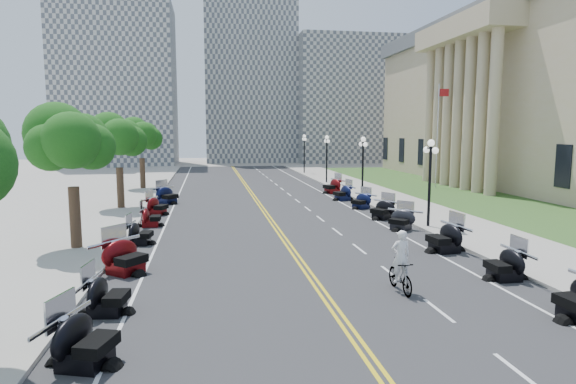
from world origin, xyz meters
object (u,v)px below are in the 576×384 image
flagpole (437,137)px  bicycle (400,276)px  civic_building (570,97)px  cyclist_rider (401,234)px

flagpole → bicycle: flagpole is taller
civic_building → cyclist_rider: size_ratio=27.58×
flagpole → bicycle: bearing=-118.6°
bicycle → cyclist_rider: bearing=0.0°
civic_building → bicycle: civic_building is taller
bicycle → cyclist_rider: 1.50m
cyclist_rider → civic_building: bearing=-136.2°
bicycle → flagpole: bearing=60.1°
cyclist_rider → bicycle: bearing=-0.0°
flagpole → cyclist_rider: size_ratio=5.41×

